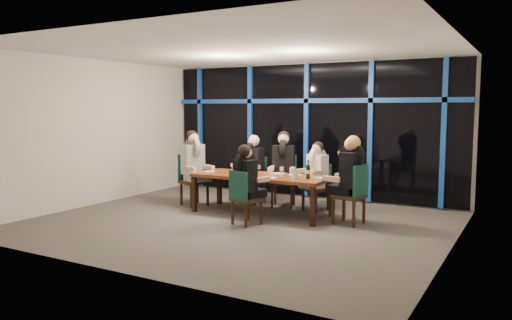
% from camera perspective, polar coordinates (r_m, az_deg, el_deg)
% --- Properties ---
extents(room, '(7.04, 7.00, 3.02)m').
position_cam_1_polar(room, '(8.60, -1.98, 6.11)').
color(room, '#59534E').
rests_on(room, ground).
extents(window_wall, '(6.86, 0.43, 2.94)m').
position_cam_1_polar(window_wall, '(11.21, 5.94, 3.63)').
color(window_wall, black).
rests_on(window_wall, ground).
extents(dining_table, '(2.60, 1.00, 0.75)m').
position_cam_1_polar(dining_table, '(9.39, 0.60, -2.12)').
color(dining_table, brown).
rests_on(dining_table, ground).
extents(chair_far_left, '(0.49, 0.49, 0.98)m').
position_cam_1_polar(chair_far_left, '(10.56, -0.15, -1.96)').
color(chair_far_left, black).
rests_on(chair_far_left, ground).
extents(chair_far_mid, '(0.61, 0.61, 1.05)m').
position_cam_1_polar(chair_far_mid, '(10.21, 3.20, -2.03)').
color(chair_far_mid, black).
rests_on(chair_far_mid, ground).
extents(chair_far_right, '(0.55, 0.55, 0.92)m').
position_cam_1_polar(chair_far_right, '(9.86, 7.18, -2.76)').
color(chair_far_right, black).
rests_on(chair_far_right, ground).
extents(chair_end_left, '(0.63, 0.63, 1.05)m').
position_cam_1_polar(chair_end_left, '(10.42, -7.36, -1.88)').
color(chair_end_left, black).
rests_on(chair_end_left, ground).
extents(chair_end_right, '(0.55, 0.55, 1.05)m').
position_cam_1_polar(chair_end_right, '(8.71, 11.12, -3.51)').
color(chair_end_right, black).
rests_on(chair_end_right, ground).
extents(chair_near_mid, '(0.55, 0.55, 0.95)m').
position_cam_1_polar(chair_near_mid, '(8.52, -1.47, -4.01)').
color(chair_near_mid, black).
rests_on(chair_near_mid, ground).
extents(diner_far_left, '(0.51, 0.63, 0.95)m').
position_cam_1_polar(diner_far_left, '(10.44, -0.41, 0.10)').
color(diner_far_left, black).
rests_on(diner_far_left, ground).
extents(diner_far_mid, '(0.62, 0.71, 1.02)m').
position_cam_1_polar(diner_far_mid, '(10.07, 3.15, 0.23)').
color(diner_far_mid, black).
rests_on(diner_far_mid, ground).
extents(diner_far_right, '(0.56, 0.63, 0.90)m').
position_cam_1_polar(diner_far_right, '(9.75, 6.89, -0.67)').
color(diner_far_right, silver).
rests_on(diner_far_right, ground).
extents(diner_end_left, '(0.72, 0.65, 1.03)m').
position_cam_1_polar(diner_end_left, '(10.30, -7.13, 0.35)').
color(diner_end_left, black).
rests_on(diner_end_left, ground).
extents(diner_end_right, '(0.69, 0.56, 1.02)m').
position_cam_1_polar(diner_end_right, '(8.69, 10.65, -0.77)').
color(diner_end_right, black).
rests_on(diner_end_right, ground).
extents(diner_near_mid, '(0.56, 0.64, 0.92)m').
position_cam_1_polar(diner_near_mid, '(8.51, -1.07, -1.46)').
color(diner_near_mid, black).
rests_on(diner_near_mid, ground).
extents(plate_far_left, '(0.24, 0.24, 0.01)m').
position_cam_1_polar(plate_far_left, '(10.00, -2.22, -1.19)').
color(plate_far_left, white).
rests_on(plate_far_left, dining_table).
extents(plate_far_mid, '(0.24, 0.24, 0.01)m').
position_cam_1_polar(plate_far_mid, '(9.54, 2.66, -1.54)').
color(plate_far_mid, white).
rests_on(plate_far_mid, dining_table).
extents(plate_far_right, '(0.24, 0.24, 0.01)m').
position_cam_1_polar(plate_far_right, '(9.37, 4.50, -1.69)').
color(plate_far_right, white).
rests_on(plate_far_right, dining_table).
extents(plate_end_left, '(0.24, 0.24, 0.01)m').
position_cam_1_polar(plate_end_left, '(9.85, -5.37, -1.32)').
color(plate_end_left, white).
rests_on(plate_end_left, dining_table).
extents(plate_end_right, '(0.24, 0.24, 0.01)m').
position_cam_1_polar(plate_end_right, '(8.99, 7.42, -2.04)').
color(plate_end_right, white).
rests_on(plate_end_right, dining_table).
extents(plate_near_mid, '(0.24, 0.24, 0.01)m').
position_cam_1_polar(plate_near_mid, '(8.91, 1.64, -2.07)').
color(plate_near_mid, white).
rests_on(plate_near_mid, dining_table).
extents(wine_bottle, '(0.08, 0.08, 0.33)m').
position_cam_1_polar(wine_bottle, '(8.92, 5.97, -1.31)').
color(wine_bottle, black).
rests_on(wine_bottle, dining_table).
extents(water_pitcher, '(0.11, 0.10, 0.18)m').
position_cam_1_polar(water_pitcher, '(8.82, 4.48, -1.62)').
color(water_pitcher, silver).
rests_on(water_pitcher, dining_table).
extents(tea_light, '(0.04, 0.04, 0.03)m').
position_cam_1_polar(tea_light, '(9.16, -0.96, -1.81)').
color(tea_light, '#FFA74C').
rests_on(tea_light, dining_table).
extents(wine_glass_a, '(0.06, 0.06, 0.16)m').
position_cam_1_polar(wine_glass_a, '(9.36, -1.81, -0.99)').
color(wine_glass_a, white).
rests_on(wine_glass_a, dining_table).
extents(wine_glass_b, '(0.06, 0.06, 0.16)m').
position_cam_1_polar(wine_glass_b, '(9.49, 1.91, -0.89)').
color(wine_glass_b, silver).
rests_on(wine_glass_b, dining_table).
extents(wine_glass_c, '(0.07, 0.07, 0.18)m').
position_cam_1_polar(wine_glass_c, '(9.15, 2.96, -1.10)').
color(wine_glass_c, silver).
rests_on(wine_glass_c, dining_table).
extents(wine_glass_d, '(0.07, 0.07, 0.17)m').
position_cam_1_polar(wine_glass_d, '(9.80, -2.74, -0.65)').
color(wine_glass_d, white).
rests_on(wine_glass_d, dining_table).
extents(wine_glass_e, '(0.06, 0.06, 0.16)m').
position_cam_1_polar(wine_glass_e, '(9.15, 6.77, -1.20)').
color(wine_glass_e, silver).
rests_on(wine_glass_e, dining_table).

